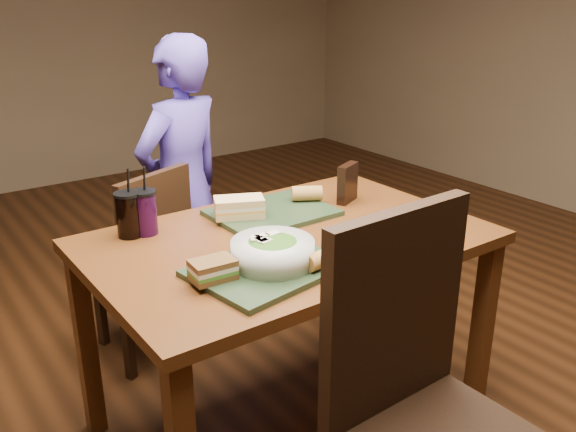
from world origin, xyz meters
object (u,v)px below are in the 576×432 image
object	(u,v)px
diner	(183,188)
sandwich_near	(213,270)
cup_cola	(129,214)
cup_berry	(145,212)
chip_bag	(348,183)
chair_near	(422,399)
baguette_near	(321,259)
baguette_far	(307,193)
soup_bowl	(396,222)
tray_near	(268,269)
tray_far	(272,213)
chair_far	(150,257)
dining_table	(288,260)
sandwich_far	(239,207)
salad_bowl	(273,251)

from	to	relation	value
diner	sandwich_near	size ratio (longest dim) A/B	10.70
cup_cola	cup_berry	world-z (taller)	cup_cola
chip_bag	chair_near	bearing A→B (deg)	-143.84
baguette_near	baguette_far	size ratio (longest dim) A/B	0.91
chair_near	soup_bowl	distance (m)	0.72
tray_near	tray_far	distance (m)	0.47
baguette_far	chip_bag	distance (m)	0.16
chair_far	tray_near	distance (m)	0.91
diner	tray_far	xyz separation A→B (m)	(0.02, -0.69, 0.08)
dining_table	baguette_far	xyz separation A→B (m)	(0.24, 0.21, 0.14)
dining_table	baguette_far	size ratio (longest dim) A/B	11.45
tray_far	baguette_near	world-z (taller)	baguette_near
sandwich_far	cup_cola	bearing A→B (deg)	165.70
diner	soup_bowl	distance (m)	1.10
diner	tray_near	bearing A→B (deg)	58.93
sandwich_near	cup_cola	xyz separation A→B (m)	(-0.05, 0.47, 0.03)
diner	chair_far	bearing A→B (deg)	19.99
baguette_far	chair_far	bearing A→B (deg)	133.82
chip_bag	baguette_near	bearing A→B (deg)	-161.64
tray_far	salad_bowl	size ratio (longest dim) A/B	1.72
dining_table	chair_far	distance (m)	0.73
diner	baguette_far	bearing A→B (deg)	88.12
diner	cup_cola	distance (m)	0.76
tray_far	salad_bowl	bearing A→B (deg)	-124.17
chair_far	baguette_far	xyz separation A→B (m)	(0.45, -0.47, 0.32)
sandwich_far	chip_bag	size ratio (longest dim) A/B	1.31
soup_bowl	salad_bowl	bearing A→B (deg)	-179.29
chair_far	diner	bearing A→B (deg)	37.64
soup_bowl	chip_bag	xyz separation A→B (m)	(0.06, 0.32, 0.05)
tray_far	sandwich_far	xyz separation A→B (m)	(-0.13, 0.02, 0.04)
chair_near	sandwich_far	xyz separation A→B (m)	(0.05, 0.92, 0.22)
chair_near	dining_table	bearing A→B (deg)	81.51
diner	chip_bag	distance (m)	0.82
diner	cup_cola	size ratio (longest dim) A/B	5.73
diner	sandwich_far	xyz separation A→B (m)	(-0.11, -0.67, 0.13)
dining_table	cup_berry	bearing A→B (deg)	141.91
cup_cola	chip_bag	xyz separation A→B (m)	(0.81, -0.16, -0.00)
sandwich_far	tray_near	bearing A→B (deg)	-110.44
baguette_near	soup_bowl	bearing A→B (deg)	14.79
salad_bowl	sandwich_far	bearing A→B (deg)	72.14
tray_far	cup_berry	distance (m)	0.46
tray_near	soup_bowl	bearing A→B (deg)	1.26
baguette_near	baguette_far	xyz separation A→B (m)	(0.32, 0.49, 0.00)
cup_berry	salad_bowl	bearing A→B (deg)	-68.33
salad_bowl	chip_bag	world-z (taller)	chip_bag
salad_bowl	soup_bowl	xyz separation A→B (m)	(0.51, 0.01, -0.03)
baguette_far	cup_berry	world-z (taller)	cup_berry
dining_table	tray_near	bearing A→B (deg)	-138.02
tray_near	sandwich_near	size ratio (longest dim) A/B	3.33
chair_far	chip_bag	distance (m)	0.88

